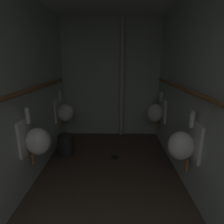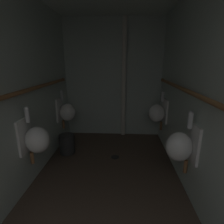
{
  "view_description": "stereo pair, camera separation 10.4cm",
  "coord_description": "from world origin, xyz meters",
  "px_view_note": "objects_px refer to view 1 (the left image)",
  "views": [
    {
      "loc": [
        0.08,
        -0.06,
        1.59
      ],
      "look_at": [
        0.04,
        2.58,
        0.84
      ],
      "focal_mm": 28.64,
      "sensor_mm": 36.0,
      "label": 1
    },
    {
      "loc": [
        0.19,
        -0.06,
        1.59
      ],
      "look_at": [
        0.04,
        2.58,
        0.84
      ],
      "focal_mm": 28.64,
      "sensor_mm": 36.0,
      "label": 2
    }
  ],
  "objects_px": {
    "urinal_right_far": "(156,112)",
    "standpipe_back_wall": "(122,80)",
    "urinal_left_far": "(65,112)",
    "waste_bin": "(66,145)",
    "floor_drain": "(115,157)",
    "urinal_left_mid": "(36,140)",
    "urinal_right_mid": "(183,145)"
  },
  "relations": [
    {
      "from": "standpipe_back_wall",
      "to": "floor_drain",
      "type": "bearing_deg",
      "value": -97.95
    },
    {
      "from": "floor_drain",
      "to": "waste_bin",
      "type": "relative_size",
      "value": 0.4
    },
    {
      "from": "urinal_left_far",
      "to": "floor_drain",
      "type": "bearing_deg",
      "value": -27.29
    },
    {
      "from": "urinal_left_far",
      "to": "standpipe_back_wall",
      "type": "bearing_deg",
      "value": 23.67
    },
    {
      "from": "urinal_left_far",
      "to": "waste_bin",
      "type": "relative_size",
      "value": 2.18
    },
    {
      "from": "standpipe_back_wall",
      "to": "urinal_right_mid",
      "type": "bearing_deg",
      "value": -70.69
    },
    {
      "from": "urinal_left_mid",
      "to": "floor_drain",
      "type": "distance_m",
      "value": 1.4
    },
    {
      "from": "urinal_right_mid",
      "to": "standpipe_back_wall",
      "type": "distance_m",
      "value": 2.03
    },
    {
      "from": "urinal_left_mid",
      "to": "floor_drain",
      "type": "bearing_deg",
      "value": 38.81
    },
    {
      "from": "standpipe_back_wall",
      "to": "waste_bin",
      "type": "relative_size",
      "value": 6.92
    },
    {
      "from": "urinal_left_mid",
      "to": "urinal_right_far",
      "type": "distance_m",
      "value": 2.17
    },
    {
      "from": "urinal_right_mid",
      "to": "floor_drain",
      "type": "height_order",
      "value": "urinal_right_mid"
    },
    {
      "from": "urinal_right_far",
      "to": "floor_drain",
      "type": "height_order",
      "value": "urinal_right_far"
    },
    {
      "from": "urinal_left_far",
      "to": "waste_bin",
      "type": "distance_m",
      "value": 0.63
    },
    {
      "from": "urinal_left_mid",
      "to": "floor_drain",
      "type": "height_order",
      "value": "urinal_left_mid"
    },
    {
      "from": "urinal_right_far",
      "to": "waste_bin",
      "type": "bearing_deg",
      "value": -166.44
    },
    {
      "from": "standpipe_back_wall",
      "to": "urinal_left_far",
      "type": "bearing_deg",
      "value": -156.33
    },
    {
      "from": "urinal_right_mid",
      "to": "standpipe_back_wall",
      "type": "xyz_separation_m",
      "value": [
        -0.65,
        1.84,
        0.56
      ]
    },
    {
      "from": "urinal_right_far",
      "to": "standpipe_back_wall",
      "type": "relative_size",
      "value": 0.31
    },
    {
      "from": "urinal_right_mid",
      "to": "floor_drain",
      "type": "bearing_deg",
      "value": 132.1
    },
    {
      "from": "urinal_right_mid",
      "to": "standpipe_back_wall",
      "type": "height_order",
      "value": "standpipe_back_wall"
    },
    {
      "from": "urinal_right_mid",
      "to": "urinal_right_far",
      "type": "height_order",
      "value": "same"
    },
    {
      "from": "urinal_right_far",
      "to": "floor_drain",
      "type": "xyz_separation_m",
      "value": [
        -0.78,
        -0.52,
        -0.66
      ]
    },
    {
      "from": "urinal_right_far",
      "to": "waste_bin",
      "type": "distance_m",
      "value": 1.77
    },
    {
      "from": "urinal_left_far",
      "to": "urinal_right_far",
      "type": "xyz_separation_m",
      "value": [
        1.74,
        0.02,
        0.0
      ]
    },
    {
      "from": "urinal_left_mid",
      "to": "urinal_left_far",
      "type": "relative_size",
      "value": 1.0
    },
    {
      "from": "urinal_left_mid",
      "to": "floor_drain",
      "type": "relative_size",
      "value": 5.39
    },
    {
      "from": "urinal_right_far",
      "to": "urinal_right_mid",
      "type": "bearing_deg",
      "value": -90.0
    },
    {
      "from": "standpipe_back_wall",
      "to": "floor_drain",
      "type": "relative_size",
      "value": 17.15
    },
    {
      "from": "urinal_right_far",
      "to": "standpipe_back_wall",
      "type": "height_order",
      "value": "standpipe_back_wall"
    },
    {
      "from": "urinal_left_far",
      "to": "urinal_right_far",
      "type": "bearing_deg",
      "value": 0.65
    },
    {
      "from": "floor_drain",
      "to": "standpipe_back_wall",
      "type": "bearing_deg",
      "value": 82.05
    }
  ]
}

